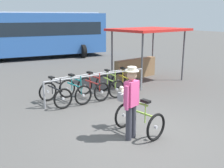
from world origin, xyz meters
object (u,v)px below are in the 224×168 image
at_px(racked_bike_teal, 75,91).
at_px(person_with_featured_bike, 131,100).
at_px(racked_bike_yellow, 125,82).
at_px(featured_bicycle, 135,114).
at_px(racked_bike_black, 55,94).
at_px(racked_bike_red, 93,88).
at_px(bus_distant, 31,33).
at_px(market_stall, 143,49).
at_px(racked_bike_lime, 110,85).

xyz_separation_m(racked_bike_teal, person_with_featured_bike, (-0.10, -3.30, 0.58)).
bearing_deg(racked_bike_yellow, featured_bicycle, -121.62).
relative_size(racked_bike_black, featured_bicycle, 0.93).
height_order(racked_bike_black, racked_bike_red, same).
relative_size(racked_bike_yellow, bus_distant, 0.11).
bearing_deg(racked_bike_black, market_stall, 15.10).
bearing_deg(racked_bike_red, market_stall, 21.08).
bearing_deg(market_stall, bus_distant, 104.80).
relative_size(racked_bike_lime, featured_bicycle, 0.92).
bearing_deg(racked_bike_black, bus_distant, 77.62).
relative_size(racked_bike_black, racked_bike_red, 1.00).
height_order(racked_bike_teal, market_stall, market_stall).
bearing_deg(racked_bike_yellow, racked_bike_black, -179.68).
distance_m(racked_bike_black, racked_bike_red, 1.40).
height_order(racked_bike_teal, person_with_featured_bike, person_with_featured_bike).
height_order(racked_bike_black, featured_bicycle, featured_bicycle).
bearing_deg(featured_bicycle, bus_distant, 84.28).
xyz_separation_m(racked_bike_lime, bus_distant, (0.14, 10.18, 1.37)).
relative_size(racked_bike_red, racked_bike_yellow, 1.02).
bearing_deg(person_with_featured_bike, racked_bike_teal, 88.23).
xyz_separation_m(racked_bike_red, racked_bike_lime, (0.70, 0.00, -0.00)).
bearing_deg(racked_bike_black, racked_bike_yellow, 0.32).
bearing_deg(racked_bike_black, person_with_featured_bike, -79.71).
bearing_deg(bus_distant, racked_bike_black, -102.38).
xyz_separation_m(racked_bike_lime, racked_bike_yellow, (0.70, 0.00, 0.00)).
bearing_deg(bus_distant, racked_bike_lime, -90.77).
distance_m(racked_bike_teal, person_with_featured_bike, 3.35).
height_order(person_with_featured_bike, bus_distant, bus_distant).
relative_size(racked_bike_lime, market_stall, 0.34).
xyz_separation_m(racked_bike_teal, racked_bike_yellow, (2.10, 0.01, 0.00)).
bearing_deg(person_with_featured_bike, racked_bike_black, 100.29).
relative_size(featured_bicycle, bus_distant, 0.12).
height_order(racked_bike_teal, racked_bike_red, same).
bearing_deg(racked_bike_teal, racked_bike_black, -179.68).
distance_m(racked_bike_lime, featured_bicycle, 3.29).
relative_size(racked_bike_red, person_with_featured_bike, 0.68).
xyz_separation_m(racked_bike_black, featured_bicycle, (0.91, -3.06, 0.12)).
distance_m(bus_distant, market_stall, 9.26).
xyz_separation_m(racked_bike_black, racked_bike_red, (1.40, 0.01, 0.00)).
xyz_separation_m(racked_bike_teal, racked_bike_red, (0.70, 0.00, 0.00)).
height_order(racked_bike_lime, person_with_featured_bike, person_with_featured_bike).
bearing_deg(racked_bike_red, racked_bike_lime, 0.32).
distance_m(racked_bike_red, featured_bicycle, 3.10).
relative_size(bus_distant, market_stall, 3.05).
bearing_deg(featured_bicycle, racked_bike_yellow, 58.38).
bearing_deg(market_stall, racked_bike_lime, -153.81).
distance_m(racked_bike_lime, bus_distant, 10.27).
bearing_deg(featured_bicycle, racked_bike_black, 106.57).
bearing_deg(person_with_featured_bike, racked_bike_yellow, 56.36).
xyz_separation_m(racked_bike_lime, market_stall, (2.50, 1.23, 1.03)).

